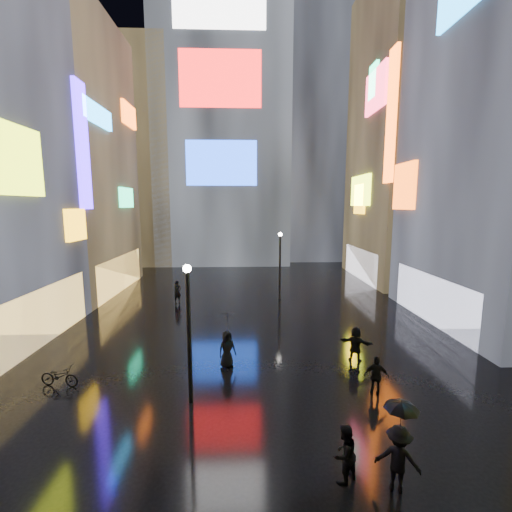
{
  "coord_description": "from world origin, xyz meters",
  "views": [
    {
      "loc": [
        -0.56,
        -3.09,
        7.23
      ],
      "look_at": [
        0.0,
        12.0,
        5.0
      ],
      "focal_mm": 24.0,
      "sensor_mm": 36.0,
      "label": 1
    }
  ],
  "objects_px": {
    "lamp_near": "(189,326)",
    "bicycle": "(60,376)",
    "lamp_far": "(280,262)",
    "pedestrian_3": "(376,376)"
  },
  "relations": [
    {
      "from": "lamp_near",
      "to": "bicycle",
      "type": "height_order",
      "value": "lamp_near"
    },
    {
      "from": "lamp_near",
      "to": "lamp_far",
      "type": "distance_m",
      "value": 14.94
    },
    {
      "from": "bicycle",
      "to": "lamp_near",
      "type": "bearing_deg",
      "value": -94.58
    },
    {
      "from": "lamp_near",
      "to": "bicycle",
      "type": "relative_size",
      "value": 3.25
    },
    {
      "from": "lamp_near",
      "to": "lamp_far",
      "type": "height_order",
      "value": "same"
    },
    {
      "from": "lamp_far",
      "to": "pedestrian_3",
      "type": "xyz_separation_m",
      "value": [
        2.24,
        -13.9,
        -2.17
      ]
    },
    {
      "from": "lamp_near",
      "to": "pedestrian_3",
      "type": "height_order",
      "value": "lamp_near"
    },
    {
      "from": "bicycle",
      "to": "lamp_far",
      "type": "bearing_deg",
      "value": -29.31
    },
    {
      "from": "pedestrian_3",
      "to": "bicycle",
      "type": "bearing_deg",
      "value": 9.78
    },
    {
      "from": "lamp_far",
      "to": "pedestrian_3",
      "type": "relative_size",
      "value": 3.36
    }
  ]
}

